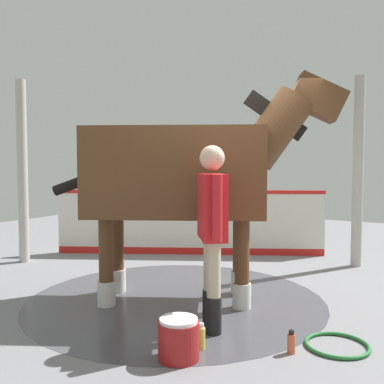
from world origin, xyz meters
name	(u,v)px	position (x,y,z in m)	size (l,w,h in m)	color
ground_plane	(210,296)	(0.00, 0.00, -0.01)	(16.00, 16.00, 0.02)	gray
wet_patch	(176,299)	(0.34, -0.27, 0.00)	(3.43, 3.43, 0.00)	#4C4C54
barrier_wall	(190,225)	(-1.94, -1.44, 0.52)	(2.19, 4.18, 1.13)	silver
roof_post_near	(358,172)	(-2.48, 1.24, 1.45)	(0.16, 0.16, 2.91)	#B7B2A8
roof_post_far	(22,172)	(-0.09, -3.44, 1.45)	(0.16, 0.16, 2.91)	#B7B2A8
horse	(186,173)	(0.29, -0.17, 1.47)	(1.88, 3.07, 2.59)	brown
handler	(212,223)	(0.94, 0.51, 1.02)	(0.58, 0.48, 1.75)	black
wash_bucket	(179,339)	(1.64, 0.58, 0.17)	(0.33, 0.33, 0.34)	maroon
bottle_shampoo	(201,337)	(1.39, 0.64, 0.10)	(0.08, 0.08, 0.22)	#D8CC4C
bottle_spray	(291,343)	(1.08, 1.33, 0.09)	(0.07, 0.07, 0.20)	#CC5933
hose_coil	(337,345)	(0.76, 1.64, 0.02)	(0.55, 0.55, 0.03)	#267233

